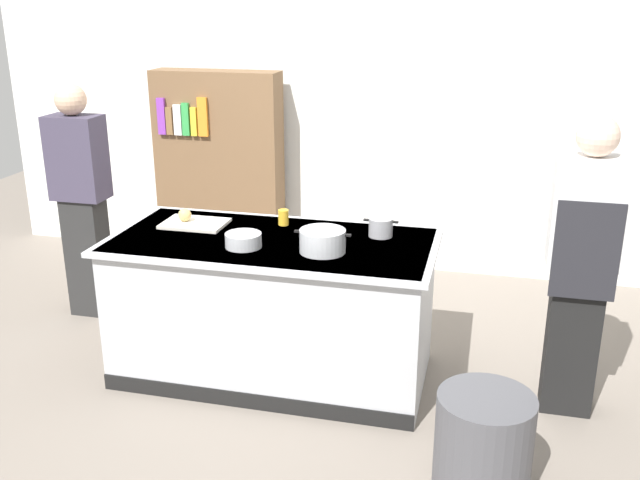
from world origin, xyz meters
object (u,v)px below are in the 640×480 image
(stock_pot, at_px, (323,241))
(person_chef, at_px, (582,262))
(onion, at_px, (185,215))
(bookshelf, at_px, (219,170))
(person_guest, at_px, (82,197))
(trash_bin, at_px, (483,446))
(sauce_pan, at_px, (381,227))
(mixing_bowl, at_px, (243,240))
(juice_cup, at_px, (283,217))

(stock_pot, distance_m, person_chef, 1.43)
(onion, relative_size, bookshelf, 0.05)
(onion, relative_size, person_chef, 0.05)
(person_guest, bearing_deg, trash_bin, 61.42)
(sauce_pan, xyz_separation_m, bookshelf, (-1.68, 1.58, -0.10))
(person_chef, bearing_deg, mixing_bowl, 89.72)
(stock_pot, bearing_deg, person_guest, 160.91)
(person_guest, bearing_deg, onion, 65.73)
(juice_cup, relative_size, bookshelf, 0.06)
(mixing_bowl, bearing_deg, trash_bin, -26.48)
(juice_cup, xyz_separation_m, bookshelf, (-1.04, 1.51, -0.10))
(onion, bearing_deg, trash_bin, -27.97)
(juice_cup, height_order, person_guest, person_guest)
(mixing_bowl, xyz_separation_m, person_guest, (-1.50, 0.71, -0.03))
(onion, bearing_deg, stock_pot, -16.51)
(stock_pot, distance_m, bookshelf, 2.39)
(mixing_bowl, bearing_deg, person_guest, 154.67)
(mixing_bowl, bearing_deg, person_chef, 5.09)
(onion, xyz_separation_m, sauce_pan, (1.26, 0.07, -0.00))
(onion, xyz_separation_m, stock_pot, (0.98, -0.29, 0.00))
(sauce_pan, xyz_separation_m, juice_cup, (-0.64, 0.07, -0.01))
(sauce_pan, distance_m, bookshelf, 2.31)
(mixing_bowl, distance_m, juice_cup, 0.47)
(trash_bin, bearing_deg, person_chef, 62.82)
(sauce_pan, height_order, bookshelf, bookshelf)
(stock_pot, height_order, mixing_bowl, stock_pot)
(onion, bearing_deg, person_chef, -3.54)
(onion, height_order, stock_pot, stock_pot)
(sauce_pan, distance_m, mixing_bowl, 0.84)
(juice_cup, relative_size, person_guest, 0.06)
(juice_cup, bearing_deg, stock_pot, -49.96)
(stock_pot, xyz_separation_m, person_guest, (-1.97, 0.68, -0.06))
(person_guest, bearing_deg, person_chef, 78.29)
(juice_cup, height_order, trash_bin, juice_cup)
(person_chef, bearing_deg, onion, 81.08)
(trash_bin, bearing_deg, sauce_pan, 122.14)
(trash_bin, height_order, person_guest, person_guest)
(onion, bearing_deg, bookshelf, 104.23)
(bookshelf, bearing_deg, person_chef, -32.44)
(onion, relative_size, stock_pot, 0.25)
(trash_bin, distance_m, person_guest, 3.33)
(sauce_pan, height_order, person_chef, person_chef)
(onion, bearing_deg, person_guest, 158.41)
(onion, distance_m, person_guest, 1.06)
(stock_pot, bearing_deg, mixing_bowl, -176.66)
(trash_bin, bearing_deg, person_guest, 154.10)
(onion, height_order, juice_cup, onion)
(sauce_pan, bearing_deg, trash_bin, -57.86)
(sauce_pan, bearing_deg, mixing_bowl, -152.82)
(onion, height_order, bookshelf, bookshelf)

